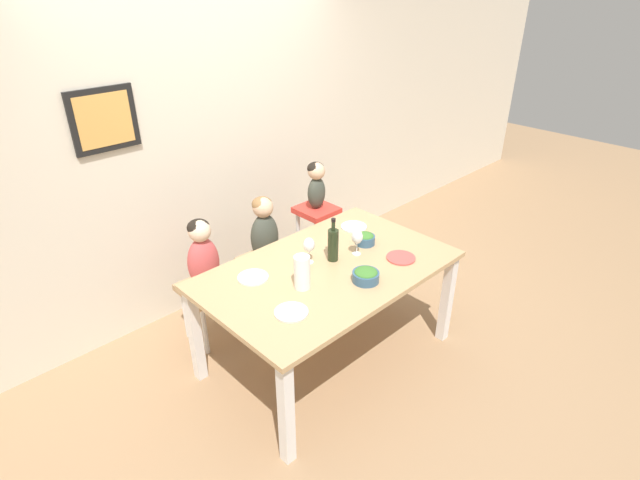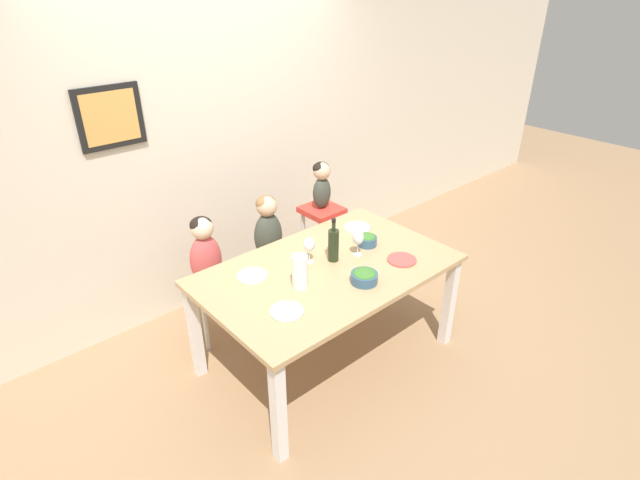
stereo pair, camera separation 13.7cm
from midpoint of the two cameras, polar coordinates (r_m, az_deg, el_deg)
ground_plane at (r=3.83m, az=1.86°, el=-13.10°), size 14.00×14.00×0.00m
wall_back at (r=4.09m, az=-10.72°, el=11.11°), size 10.00×0.09×2.70m
dining_table at (r=3.41m, az=2.04°, el=-4.47°), size 1.71×1.06×0.77m
chair_far_left at (r=3.87m, az=-11.47°, el=-5.82°), size 0.36×0.38×0.48m
chair_far_center at (r=4.12m, az=-4.79°, el=-2.99°), size 0.36×0.38×0.48m
chair_right_highchair at (r=4.35m, az=1.10°, el=1.51°), size 0.31×0.32×0.75m
person_child_left at (r=3.69m, az=-12.01°, el=-1.18°), size 0.24×0.18×0.54m
person_child_center at (r=3.95m, az=-5.01°, el=1.48°), size 0.24×0.18×0.54m
person_baby_right at (r=4.18m, az=1.14°, el=6.62°), size 0.17×0.15×0.41m
wine_bottle at (r=3.39m, az=2.70°, el=-0.51°), size 0.07×0.07×0.32m
paper_towel_roll at (r=3.11m, az=-1.05°, el=-3.67°), size 0.10×0.10×0.22m
wine_glass_near at (r=3.46m, az=5.51°, el=0.20°), size 0.08×0.08×0.19m
wine_glass_far at (r=3.36m, az=-0.09°, el=-0.59°), size 0.08×0.08×0.19m
salad_bowl_large at (r=3.21m, az=6.31°, el=-4.16°), size 0.18×0.18×0.09m
salad_bowl_small at (r=3.64m, az=6.49°, el=0.04°), size 0.14×0.14×0.09m
dinner_plate_front_left at (r=2.95m, az=-2.47°, el=-8.16°), size 0.20×0.20×0.01m
dinner_plate_back_left at (r=3.29m, az=-6.59°, el=-4.08°), size 0.20×0.20×0.01m
dinner_plate_back_right at (r=3.89m, az=5.28°, el=1.43°), size 0.20×0.20×0.01m
dinner_plate_front_right at (r=3.50m, az=10.44°, el=-2.25°), size 0.20×0.20×0.01m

